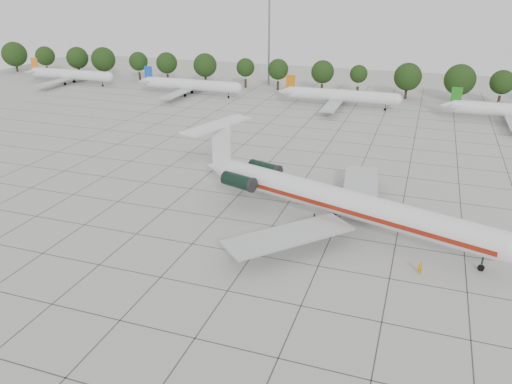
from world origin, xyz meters
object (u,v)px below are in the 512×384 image
at_px(bg_airliner_a, 71,75).
at_px(bg_airliner_c, 340,96).
at_px(ground_crew, 420,268).
at_px(bg_airliner_b, 191,85).
at_px(main_airliner, 330,198).
at_px(floodlight_mast, 269,37).

height_order(bg_airliner_a, bg_airliner_c, same).
height_order(ground_crew, bg_airliner_b, bg_airliner_b).
height_order(ground_crew, bg_airliner_a, bg_airliner_a).
height_order(main_airliner, ground_crew, main_airliner).
distance_m(ground_crew, floodlight_mast, 110.28).
relative_size(ground_crew, bg_airliner_c, 0.06).
bearing_deg(ground_crew, bg_airliner_a, -68.60).
bearing_deg(floodlight_mast, bg_airliner_c, -40.43).
bearing_deg(floodlight_mast, main_airliner, -67.44).
bearing_deg(ground_crew, floodlight_mast, -95.94).
height_order(main_airliner, bg_airliner_b, main_airliner).
distance_m(main_airliner, ground_crew, 15.31).
height_order(main_airliner, floodlight_mast, floodlight_mast).
height_order(ground_crew, floodlight_mast, floodlight_mast).
bearing_deg(bg_airliner_b, ground_crew, -49.35).
xyz_separation_m(bg_airliner_c, floodlight_mast, (-26.39, 22.49, 11.37)).
bearing_deg(floodlight_mast, bg_airliner_a, -161.45).
height_order(main_airliner, bg_airliner_c, main_airliner).
relative_size(bg_airliner_a, floodlight_mast, 1.11).
xyz_separation_m(main_airliner, bg_airliner_c, (-10.56, 66.44, -0.85)).
height_order(ground_crew, bg_airliner_c, bg_airliner_c).
bearing_deg(bg_airliner_b, main_airliner, -51.61).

